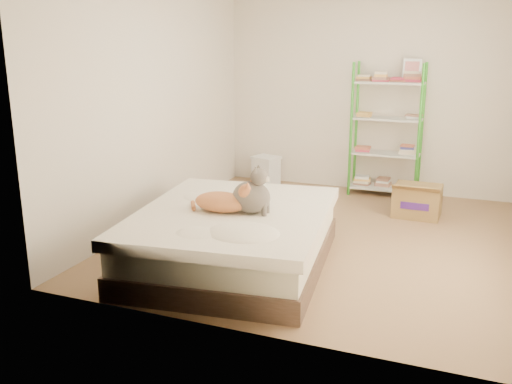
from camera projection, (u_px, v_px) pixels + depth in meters
The scene contains 7 objects.
room at pixel (327, 111), 5.54m from camera, with size 3.81×4.21×2.61m.
bed at pixel (233, 238), 5.11m from camera, with size 1.85×2.21×0.52m.
orange_cat at pixel (221, 199), 4.97m from camera, with size 0.56×0.30×0.23m, color #DB914C, non-canonical shape.
grey_cat at pixel (251, 190), 4.92m from camera, with size 0.30×0.36×0.41m, color gray, non-canonical shape.
shelf_unit at pixel (387, 130), 7.24m from camera, with size 0.88×0.36×1.74m.
cardboard_box at pixel (417, 201), 6.54m from camera, with size 0.53×0.51×0.42m.
white_bin at pixel (266, 170), 7.96m from camera, with size 0.42×0.39×0.39m.
Camera 1 is at (1.39, -5.42, 2.00)m, focal length 40.00 mm.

